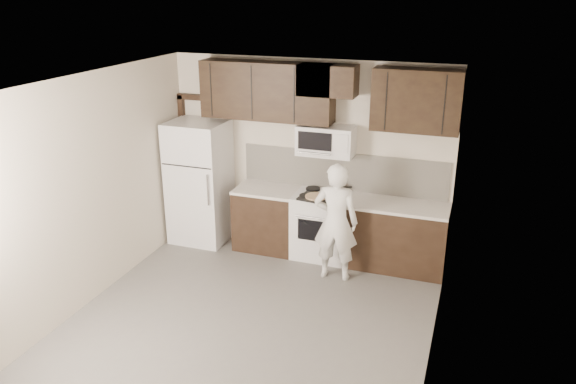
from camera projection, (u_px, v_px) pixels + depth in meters
The scene contains 14 objects.
floor at pixel (248, 324), 6.36m from camera, with size 4.50×4.50×0.00m, color #595654.
back_wall at pixel (309, 156), 7.89m from camera, with size 4.00×4.00×0.00m, color beige.
ceiling at pixel (241, 85), 5.43m from camera, with size 4.50×4.50×0.00m, color white.
counter_run at pixel (343, 228), 7.74m from camera, with size 2.95×0.64×0.91m.
stove at pixel (322, 225), 7.83m from camera, with size 0.76×0.66×0.94m.
backsplash at pixel (343, 171), 7.78m from camera, with size 2.90×0.02×0.54m, color beige.
upper_cabinets at pixel (321, 93), 7.35m from camera, with size 3.48×0.35×0.78m.
microwave at pixel (326, 140), 7.52m from camera, with size 0.76×0.42×0.40m.
refrigerator at pixel (200, 182), 8.20m from camera, with size 0.80×0.76×1.80m.
door_trim at pixel (187, 151), 8.48m from camera, with size 0.50×0.08×2.12m.
saucepan at pixel (338, 189), 7.73m from camera, with size 0.26×0.17×0.15m.
baking_tray at pixel (316, 198), 7.53m from camera, with size 0.44×0.33×0.02m, color black.
pizza at pixel (316, 196), 7.52m from camera, with size 0.30×0.30×0.02m, color #C8B586.
person at pixel (336, 222), 7.12m from camera, with size 0.57×0.37×1.56m, color white.
Camera 1 is at (2.22, -5.00, 3.61)m, focal length 35.00 mm.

